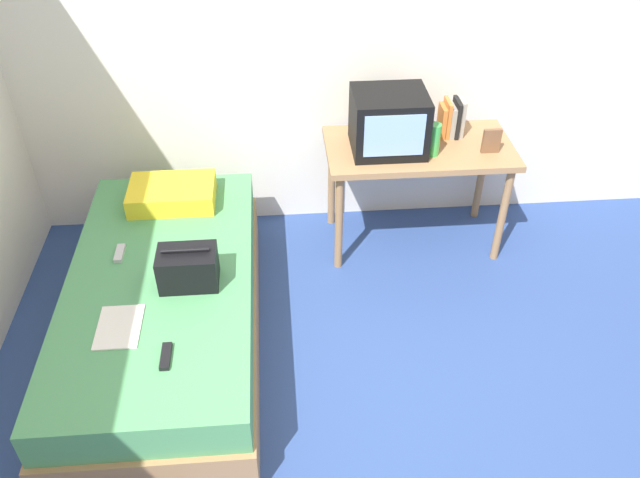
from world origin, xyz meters
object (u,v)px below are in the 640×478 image
tv (389,122)px  remote_silver (120,253)px  remote_dark (166,356)px  pillow (172,194)px  desk (418,159)px  bed (166,309)px  water_bottle (434,140)px  book_row (451,119)px  handbag (188,268)px  picture_frame (491,141)px  magazine (119,327)px

tv → remote_silver: bearing=-158.6°
remote_silver → remote_dark: bearing=-66.7°
remote_dark → pillow: bearing=94.0°
desk → tv: bearing=-176.0°
bed → water_bottle: water_bottle is taller
book_row → handbag: size_ratio=0.80×
book_row → picture_frame: (0.19, -0.24, -0.03)m
book_row → remote_dark: (-1.66, -1.52, -0.34)m
tv → water_bottle: size_ratio=2.18×
desk → water_bottle: bearing=-64.0°
bed → remote_dark: size_ratio=12.82×
tv → pillow: bearing=-174.7°
book_row → remote_silver: bearing=-159.3°
bed → book_row: book_row is taller
bed → handbag: handbag is taller
tv → remote_dark: 1.90m
pillow → remote_silver: (-0.24, -0.49, -0.05)m
book_row → magazine: (-1.90, -1.31, -0.35)m
remote_silver → tv: bearing=21.4°
book_row → handbag: 1.90m
desk → picture_frame: 0.46m
handbag → magazine: bearing=-136.6°
pillow → remote_silver: size_ratio=3.54×
desk → handbag: size_ratio=3.87×
remote_dark → remote_silver: size_ratio=1.08×
pillow → water_bottle: bearing=1.0°
water_bottle → remote_silver: bearing=-164.2°
bed → book_row: 2.08m
tv → pillow: (-1.32, -0.12, -0.36)m
desk → remote_dark: bearing=-135.8°
bed → handbag: bearing=-21.7°
water_bottle → magazine: water_bottle is taller
pillow → handbag: 0.77m
bed → book_row: (1.76, 0.94, 0.60)m
book_row → handbag: bearing=-147.5°
tv → pillow: 1.38m
tv → book_row: size_ratio=1.84×
bed → magazine: magazine is taller
book_row → magazine: 2.34m
handbag → remote_dark: 0.53m
book_row → picture_frame: size_ratio=1.54×
remote_dark → tv: bearing=48.3°
water_bottle → book_row: size_ratio=0.84×
bed → picture_frame: bearing=19.9°
bed → tv: tv is taller
picture_frame → desk: bearing=164.4°
desk → tv: size_ratio=2.64×
desk → handbag: bearing=-147.0°
bed → handbag: 0.40m
tv → water_bottle: (0.26, -0.09, -0.08)m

